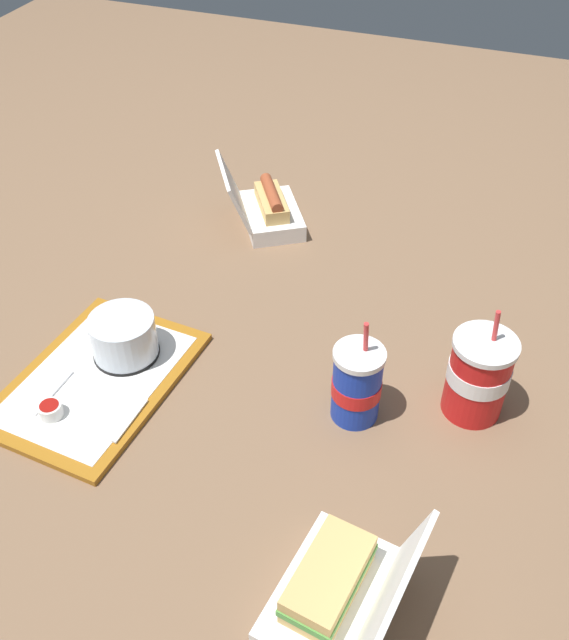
{
  "coord_description": "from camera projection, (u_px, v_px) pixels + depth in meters",
  "views": [
    {
      "loc": [
        -0.94,
        -0.36,
        0.92
      ],
      "look_at": [
        -0.01,
        -0.02,
        0.05
      ],
      "focal_mm": 40.0,
      "sensor_mm": 36.0,
      "label": 1
    }
  ],
  "objects": [
    {
      "name": "soda_cup_right",
      "position": [
        357.0,
        384.0,
        1.16
      ],
      "size": [
        0.09,
        0.09,
        0.2
      ],
      "color": "#1938B7",
      "rests_on": "ground_plane"
    },
    {
      "name": "clamshell_sandwich_front",
      "position": [
        334.0,
        591.0,
        0.93
      ],
      "size": [
        0.23,
        0.19,
        0.16
      ],
      "color": "white",
      "rests_on": "ground_plane"
    },
    {
      "name": "cake_container",
      "position": [
        124.0,
        338.0,
        1.28
      ],
      "size": [
        0.12,
        0.12,
        0.08
      ],
      "color": "black",
      "rests_on": "food_tray"
    },
    {
      "name": "plastic_fork",
      "position": [
        52.0,
        392.0,
        1.23
      ],
      "size": [
        0.11,
        0.02,
        0.0
      ],
      "primitive_type": "cube",
      "rotation": [
        0.0,
        0.0,
        -0.03
      ],
      "color": "white",
      "rests_on": "food_tray"
    },
    {
      "name": "napkin_stack",
      "position": [
        107.0,
        412.0,
        1.19
      ],
      "size": [
        0.1,
        0.1,
        0.0
      ],
      "primitive_type": "cube",
      "rotation": [
        0.0,
        0.0,
        -0.04
      ],
      "color": "white",
      "rests_on": "food_tray"
    },
    {
      "name": "soda_cup_left",
      "position": [
        478.0,
        375.0,
        1.17
      ],
      "size": [
        0.11,
        0.11,
        0.22
      ],
      "color": "red",
      "rests_on": "ground_plane"
    },
    {
      "name": "clamshell_hotdog_back",
      "position": [
        267.0,
        209.0,
        1.62
      ],
      "size": [
        0.24,
        0.24,
        0.15
      ],
      "color": "white",
      "rests_on": "ground_plane"
    },
    {
      "name": "ground_plane",
      "position": [
        276.0,
        333.0,
        1.36
      ],
      "size": [
        3.2,
        3.2,
        0.0
      ],
      "primitive_type": "plane",
      "color": "brown"
    },
    {
      "name": "ketchup_cup",
      "position": [
        50.0,
        410.0,
        1.18
      ],
      "size": [
        0.04,
        0.04,
        0.02
      ],
      "color": "white",
      "rests_on": "food_tray"
    },
    {
      "name": "food_tray",
      "position": [
        97.0,
        380.0,
        1.26
      ],
      "size": [
        0.39,
        0.29,
        0.01
      ],
      "color": "#A56619",
      "rests_on": "ground_plane"
    }
  ]
}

